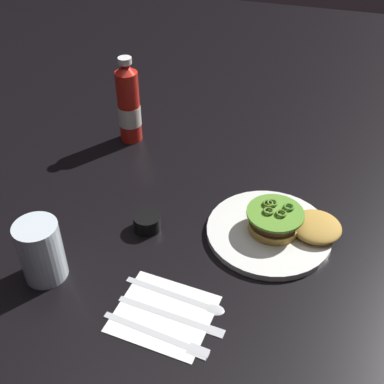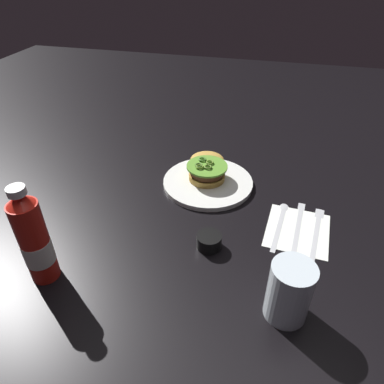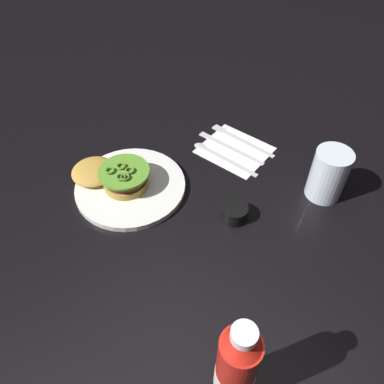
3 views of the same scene
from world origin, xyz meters
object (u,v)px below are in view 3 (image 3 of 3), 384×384
at_px(fork_utensil, 238,137).
at_px(spoon_utensil, 216,153).
at_px(napkin, 235,150).
at_px(burger_sandwich, 113,175).
at_px(butter_knife, 227,145).
at_px(ketchup_bottle, 236,370).
at_px(condiment_cup, 235,212).
at_px(water_glass, 328,174).
at_px(dinner_plate, 132,186).

xyz_separation_m(fork_utensil, spoon_utensil, (0.02, 0.09, 0.00)).
distance_m(napkin, spoon_utensil, 0.05).
height_order(burger_sandwich, butter_knife, burger_sandwich).
xyz_separation_m(ketchup_bottle, condiment_cup, (0.17, -0.32, -0.08)).
xyz_separation_m(water_glass, fork_utensil, (0.26, -0.07, -0.06)).
height_order(butter_knife, spoon_utensil, same).
xyz_separation_m(burger_sandwich, spoon_utensil, (-0.15, -0.23, -0.03)).
distance_m(ketchup_bottle, butter_knife, 0.61).
relative_size(butter_knife, spoon_utensil, 1.06).
height_order(ketchup_bottle, napkin, ketchup_bottle).
distance_m(napkin, butter_knife, 0.03).
bearing_deg(fork_utensil, water_glass, 164.82).
relative_size(burger_sandwich, butter_knife, 0.97).
xyz_separation_m(napkin, butter_knife, (0.03, -0.00, 0.00)).
bearing_deg(water_glass, burger_sandwich, 29.80).
xyz_separation_m(fork_utensil, butter_knife, (0.01, 0.04, 0.00)).
bearing_deg(burger_sandwich, spoon_utensil, -122.95).
distance_m(burger_sandwich, condiment_cup, 0.30).
bearing_deg(butter_knife, ketchup_bottle, 119.96).
distance_m(dinner_plate, burger_sandwich, 0.05).
bearing_deg(water_glass, napkin, -5.54).
relative_size(fork_utensil, butter_knife, 1.00).
distance_m(dinner_plate, spoon_utensil, 0.24).
relative_size(dinner_plate, water_glass, 2.10).
bearing_deg(burger_sandwich, condiment_cup, -166.83).
distance_m(ketchup_bottle, fork_utensil, 0.65).
relative_size(dinner_plate, condiment_cup, 4.44).
xyz_separation_m(dinner_plate, spoon_utensil, (-0.11, -0.21, -0.00)).
xyz_separation_m(ketchup_bottle, fork_utensil, (0.29, -0.57, -0.10)).
bearing_deg(fork_utensil, spoon_utensil, 78.33).
distance_m(fork_utensil, butter_knife, 0.05).
bearing_deg(fork_utensil, dinner_plate, 67.04).
distance_m(ketchup_bottle, water_glass, 0.50).
distance_m(water_glass, butter_knife, 0.28).
xyz_separation_m(burger_sandwich, water_glass, (-0.43, -0.25, 0.03)).
bearing_deg(napkin, water_glass, 174.46).
relative_size(condiment_cup, butter_knife, 0.29).
distance_m(fork_utensil, spoon_utensil, 0.09).
distance_m(burger_sandwich, spoon_utensil, 0.27).
bearing_deg(water_glass, fork_utensil, -15.18).
xyz_separation_m(water_glass, condiment_cup, (0.14, 0.18, -0.05)).
relative_size(burger_sandwich, spoon_utensil, 1.02).
relative_size(burger_sandwich, ketchup_bottle, 0.86).
bearing_deg(butter_knife, burger_sandwich, 60.22).
bearing_deg(fork_utensil, burger_sandwich, 62.30).
relative_size(dinner_plate, ketchup_bottle, 1.14).
bearing_deg(napkin, fork_utensil, -72.20).
distance_m(napkin, fork_utensil, 0.05).
height_order(water_glass, spoon_utensil, water_glass).
bearing_deg(dinner_plate, spoon_utensil, -117.20).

